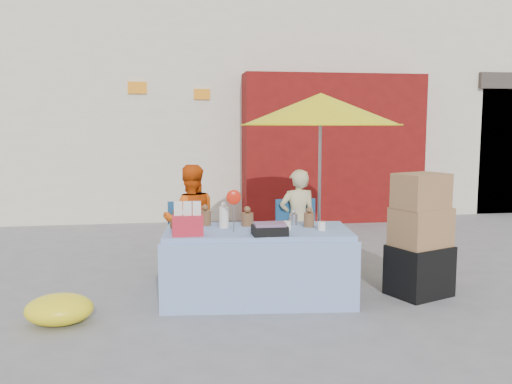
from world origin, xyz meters
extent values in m
plane|color=slate|center=(0.00, 0.00, 0.00)|extent=(80.00, 80.00, 0.00)
cube|color=silver|center=(0.00, 7.00, 2.25)|extent=(12.00, 5.00, 4.50)
cube|color=maroon|center=(2.20, 4.20, 1.30)|extent=(3.20, 0.60, 2.60)
cube|color=#4C331E|center=(6.50, 6.00, 1.20)|extent=(2.60, 3.00, 2.40)
cube|color=#3F3833|center=(6.50, 6.00, 2.55)|extent=(2.80, 3.20, 0.30)
cube|color=orange|center=(-1.20, 4.48, 2.35)|extent=(0.32, 0.04, 0.20)
cube|color=orange|center=(-0.10, 4.48, 2.25)|extent=(0.28, 0.04, 0.18)
cube|color=#8AA6DD|center=(0.18, 0.03, 0.35)|extent=(1.86, 0.97, 0.71)
cube|color=#8AA6DD|center=(0.14, -0.38, 0.33)|extent=(1.83, 0.21, 0.66)
cube|color=#8AA6DD|center=(0.22, 0.44, 0.33)|extent=(1.83, 0.21, 0.66)
cylinder|color=white|center=(-0.51, 0.24, 0.79)|extent=(0.11, 0.11, 0.17)
cylinder|color=brown|center=(-0.31, 0.31, 0.78)|extent=(0.12, 0.12, 0.15)
cylinder|color=white|center=(-0.14, 0.15, 0.81)|extent=(0.10, 0.10, 0.21)
cylinder|color=brown|center=(0.10, 0.22, 0.77)|extent=(0.13, 0.13, 0.13)
cylinder|color=#B2B2B7|center=(0.57, 0.20, 0.76)|extent=(0.09, 0.09, 0.11)
cylinder|color=brown|center=(0.70, 0.07, 0.78)|extent=(0.11, 0.11, 0.14)
cylinder|color=white|center=(0.45, -0.05, 0.75)|extent=(0.08, 0.08, 0.08)
cylinder|color=white|center=(0.78, -0.13, 0.75)|extent=(0.08, 0.08, 0.08)
sphere|color=brown|center=(-0.60, 0.01, 0.78)|extent=(0.14, 0.14, 0.14)
ellipsoid|color=red|center=(-0.07, -0.09, 1.04)|extent=(0.15, 0.06, 0.14)
cube|color=red|center=(-0.51, -0.19, 0.80)|extent=(0.29, 0.16, 0.19)
cube|color=black|center=(0.24, -0.26, 0.75)|extent=(0.34, 0.26, 0.08)
cube|color=navy|center=(-0.44, 0.85, 0.23)|extent=(0.51, 0.49, 0.45)
cube|color=navy|center=(-0.46, 1.07, 0.65)|extent=(0.48, 0.07, 0.40)
cube|color=navy|center=(0.81, 0.85, 0.23)|extent=(0.51, 0.49, 0.45)
cube|color=navy|center=(0.79, 1.07, 0.65)|extent=(0.48, 0.07, 0.40)
imported|color=#E7500C|center=(-0.44, 1.00, 0.64)|extent=(0.65, 0.52, 1.28)
imported|color=beige|center=(0.81, 1.00, 0.60)|extent=(0.46, 0.32, 1.21)
cylinder|color=gray|center=(1.11, 1.15, 1.00)|extent=(0.04, 0.04, 2.00)
cone|color=yellow|center=(1.11, 1.15, 1.90)|extent=(1.90, 1.90, 0.38)
cylinder|color=yellow|center=(1.11, 1.15, 1.72)|extent=(1.90, 1.90, 0.02)
cube|color=black|center=(1.82, -0.09, 0.25)|extent=(0.69, 0.63, 0.51)
cube|color=#9A7145|center=(1.82, -0.09, 0.70)|extent=(0.64, 0.57, 0.39)
cube|color=#9A7145|center=(1.80, -0.11, 1.07)|extent=(0.59, 0.52, 0.35)
ellipsoid|color=yellow|center=(-1.63, -0.37, 0.13)|extent=(0.58, 0.47, 0.26)
camera|label=1|loc=(-0.64, -5.10, 1.71)|focal=38.00mm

